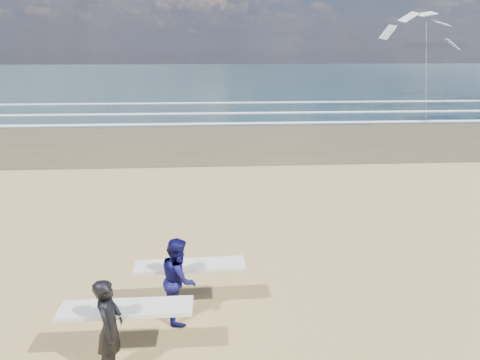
{
  "coord_description": "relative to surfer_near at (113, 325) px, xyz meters",
  "views": [
    {
      "loc": [
        1.2,
        -6.29,
        5.14
      ],
      "look_at": [
        1.98,
        6.0,
        1.26
      ],
      "focal_mm": 32.0,
      "sensor_mm": 36.0,
      "label": 1
    }
  ],
  "objects": [
    {
      "name": "ocean",
      "position": [
        20.47,
        72.34,
        -0.87
      ],
      "size": [
        220.0,
        100.0,
        0.02
      ],
      "primitive_type": "cube",
      "color": "#1A323A",
      "rests_on": "ground"
    },
    {
      "name": "foam_breakers",
      "position": [
        20.47,
        28.44,
        -0.82
      ],
      "size": [
        220.0,
        11.7,
        0.05
      ],
      "color": "white",
      "rests_on": "ground"
    },
    {
      "name": "surfer_near",
      "position": [
        0.0,
        0.0,
        0.0
      ],
      "size": [
        2.2,
        0.93,
        1.71
      ],
      "color": "black",
      "rests_on": "ground"
    },
    {
      "name": "surfer_far",
      "position": [
        0.97,
        1.43,
        -0.02
      ],
      "size": [
        2.21,
        1.08,
        1.69
      ],
      "color": "#0D0C45",
      "rests_on": "ground"
    },
    {
      "name": "kite_1",
      "position": [
        18.23,
        27.62,
        4.21
      ],
      "size": [
        6.45,
        4.81,
        8.77
      ],
      "color": "slate",
      "rests_on": "ground"
    }
  ]
}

